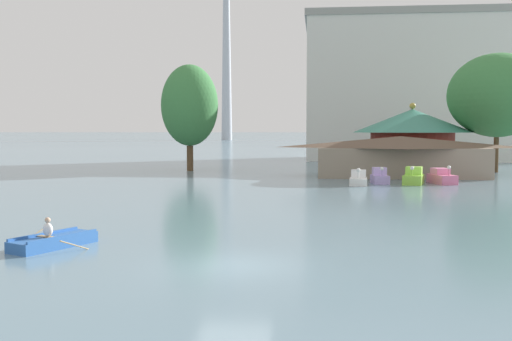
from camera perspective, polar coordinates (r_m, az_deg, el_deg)
name	(u,v)px	position (r m, az deg, el deg)	size (l,w,h in m)	color
ground_plane	(234,266)	(20.31, -2.10, -9.14)	(2000.00, 2000.00, 0.00)	slate
rowboat_with_rower	(53,241)	(24.64, -18.90, -6.43)	(3.26, 3.70, 1.35)	#2D60AD
pedal_boat_white	(358,179)	(49.86, 9.82, -0.82)	(1.61, 2.60, 1.49)	white
pedal_boat_lavender	(380,177)	(51.86, 11.81, -0.62)	(1.50, 2.36, 1.47)	#B299D8
pedal_boat_lime	(413,177)	(51.61, 14.90, -0.64)	(2.19, 3.06, 1.59)	#8CCC3F
pedal_boat_pink	(442,177)	(52.83, 17.42, -0.64)	(2.20, 3.13, 1.61)	pink
boathouse	(400,156)	(59.37, 13.72, 1.40)	(17.25, 7.33, 3.95)	gray
green_roof_pavilion	(412,134)	(68.76, 14.77, 3.37)	(13.15, 13.15, 7.58)	#993328
shoreline_tree_tall_left	(190,105)	(66.58, -6.40, 6.23)	(6.32, 6.32, 11.79)	brown
shoreline_tree_right	(498,95)	(68.69, 22.21, 6.71)	(10.45, 10.45, 12.72)	brown
background_building_block	(421,88)	(94.34, 15.59, 7.64)	(35.14, 15.20, 21.75)	silver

